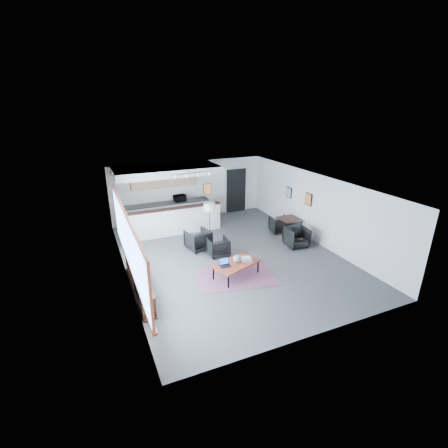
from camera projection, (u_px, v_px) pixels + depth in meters
name	position (u px, v px, depth m)	size (l,w,h in m)	color
room	(231.00, 221.00, 10.87)	(7.02, 9.02, 2.62)	#48484B
window	(128.00, 244.00, 8.75)	(0.10, 5.95, 1.66)	#8CBFFF
console	(139.00, 282.00, 9.08)	(0.35, 3.00, 0.80)	black
kitchenette	(168.00, 195.00, 13.57)	(4.20, 1.96, 2.60)	white
doorway	(236.00, 190.00, 15.60)	(1.10, 0.12, 2.15)	black
track_light	(192.00, 174.00, 12.10)	(1.60, 0.07, 0.15)	silver
wall_art_lower	(309.00, 199.00, 12.42)	(0.03, 0.38, 0.48)	black
wall_art_upper	(289.00, 192.00, 13.55)	(0.03, 0.34, 0.44)	black
kilim_rug	(236.00, 276.00, 10.02)	(2.64, 2.06, 0.01)	#693952
coffee_table	(236.00, 264.00, 9.87)	(1.58, 1.19, 0.46)	maroon
laptop	(225.00, 263.00, 9.70)	(0.31, 0.26, 0.22)	black
ceramic_pot	(237.00, 259.00, 9.87)	(0.24, 0.24, 0.24)	gray
book_stack	(246.00, 259.00, 10.03)	(0.36, 0.31, 0.10)	silver
coaster	(241.00, 266.00, 9.68)	(0.10, 0.10, 0.01)	#E5590C
armchair_left	(198.00, 239.00, 11.72)	(0.78, 0.73, 0.81)	black
armchair_right	(218.00, 246.00, 11.28)	(0.68, 0.64, 0.70)	black
floor_lamp	(209.00, 208.00, 12.23)	(0.52, 0.52, 1.49)	black
dining_table	(289.00, 220.00, 13.00)	(0.80, 0.80, 0.68)	black
dining_chair_near	(297.00, 238.00, 11.99)	(0.66, 0.62, 0.68)	black
dining_chair_far	(279.00, 225.00, 13.35)	(0.59, 0.56, 0.61)	black
microwave	(180.00, 197.00, 14.28)	(0.50, 0.28, 0.34)	black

